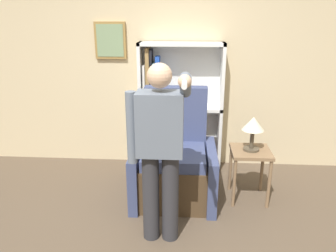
% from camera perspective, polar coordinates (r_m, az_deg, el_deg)
% --- Properties ---
extents(wall_back, '(8.00, 0.11, 2.80)m').
position_cam_1_polar(wall_back, '(4.33, 0.33, 11.16)').
color(wall_back, beige).
rests_on(wall_back, ground_plane).
extents(bookcase, '(1.07, 0.28, 1.66)m').
position_cam_1_polar(bookcase, '(4.29, 0.61, 2.79)').
color(bookcase, white).
rests_on(bookcase, ground_plane).
extents(armchair, '(0.90, 0.82, 1.22)m').
position_cam_1_polar(armchair, '(3.69, 1.12, -6.72)').
color(armchair, '#4C3823').
rests_on(armchair, ground_plane).
extents(person_standing, '(0.54, 0.78, 1.62)m').
position_cam_1_polar(person_standing, '(2.78, -1.44, -3.61)').
color(person_standing, '#2D2D33').
rests_on(person_standing, ground_plane).
extents(side_table, '(0.42, 0.42, 0.59)m').
position_cam_1_polar(side_table, '(3.71, 14.12, -5.63)').
color(side_table, '#846647').
rests_on(side_table, ground_plane).
extents(table_lamp, '(0.24, 0.24, 0.37)m').
position_cam_1_polar(table_lamp, '(3.57, 14.60, -0.06)').
color(table_lamp, '#4C4233').
rests_on(table_lamp, side_table).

